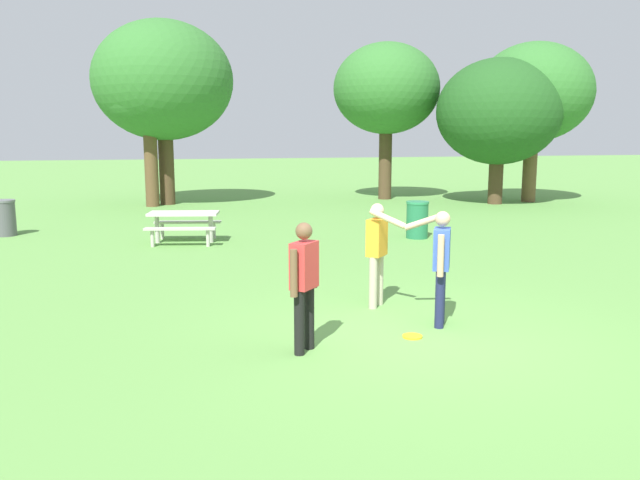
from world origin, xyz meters
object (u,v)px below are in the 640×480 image
at_px(person_thrower, 304,278).
at_px(tree_far_right, 386,89).
at_px(tree_back_left, 534,93).
at_px(trash_can_further_along, 4,218).
at_px(frisbee, 412,336).
at_px(tree_tall_left, 148,96).
at_px(picnic_table_near, 184,220).
at_px(tree_broad_center, 163,81).
at_px(person_bystander, 440,259).
at_px(person_catcher, 378,247).
at_px(trash_can_beside_table, 417,220).
at_px(tree_slender_mid, 499,112).

relative_size(person_thrower, tree_far_right, 0.26).
xyz_separation_m(person_thrower, tree_back_left, (12.30, 15.23, 3.28)).
bearing_deg(trash_can_further_along, person_thrower, -61.48).
relative_size(frisbee, tree_tall_left, 0.05).
height_order(picnic_table_near, tree_broad_center, tree_broad_center).
relative_size(person_bystander, picnic_table_near, 0.85).
relative_size(person_thrower, person_catcher, 1.00).
bearing_deg(person_bystander, trash_can_beside_table, 70.51).
xyz_separation_m(person_thrower, tree_slender_mid, (10.64, 14.86, 2.53)).
height_order(person_bystander, tree_broad_center, tree_broad_center).
height_order(picnic_table_near, tree_slender_mid, tree_slender_mid).
bearing_deg(person_thrower, trash_can_beside_table, 59.47).
relative_size(person_catcher, tree_slender_mid, 0.30).
relative_size(trash_can_beside_table, tree_far_right, 0.15).
height_order(person_catcher, trash_can_further_along, person_catcher).
bearing_deg(trash_can_further_along, frisbee, -55.02).
bearing_deg(frisbee, trash_can_beside_table, 67.82).
distance_m(tree_tall_left, tree_far_right, 9.31).
xyz_separation_m(trash_can_beside_table, tree_back_left, (7.63, 7.31, 3.74)).
xyz_separation_m(tree_tall_left, tree_slender_mid, (12.83, -2.14, -0.56)).
xyz_separation_m(picnic_table_near, tree_far_right, (8.36, 8.99, 3.86)).
bearing_deg(tree_tall_left, person_thrower, -82.68).
relative_size(tree_tall_left, tree_broad_center, 0.80).
height_order(person_catcher, picnic_table_near, person_catcher).
xyz_separation_m(person_thrower, person_catcher, (1.55, 1.81, 0.02)).
height_order(person_thrower, picnic_table_near, person_thrower).
bearing_deg(trash_can_further_along, trash_can_beside_table, -15.26).
distance_m(trash_can_further_along, tree_broad_center, 8.97).
height_order(person_thrower, frisbee, person_thrower).
bearing_deg(tree_broad_center, frisbee, -79.64).
bearing_deg(tree_back_left, person_catcher, -128.69).
xyz_separation_m(tree_slender_mid, tree_back_left, (1.66, 0.37, 0.74)).
xyz_separation_m(tree_broad_center, tree_back_left, (13.94, -2.32, -0.37)).
xyz_separation_m(person_thrower, trash_can_further_along, (-5.87, 10.79, -0.46)).
bearing_deg(tree_back_left, frisbee, -125.66).
xyz_separation_m(person_bystander, tree_broad_center, (-3.74, 16.90, 3.63)).
height_order(trash_can_beside_table, trash_can_further_along, same).
distance_m(trash_can_further_along, tree_far_right, 15.15).
xyz_separation_m(person_thrower, tree_far_right, (7.10, 17.57, 3.48)).
bearing_deg(tree_back_left, trash_can_further_along, -166.28).
bearing_deg(tree_far_right, trash_can_further_along, -152.43).
relative_size(person_bystander, tree_slender_mid, 0.30).
bearing_deg(frisbee, tree_tall_left, 102.48).
height_order(person_thrower, trash_can_further_along, person_thrower).
distance_m(person_bystander, tree_broad_center, 17.69).
bearing_deg(trash_can_beside_table, trash_can_further_along, 164.74).
bearing_deg(frisbee, trash_can_further_along, 124.98).
relative_size(trash_can_beside_table, tree_back_left, 0.16).
distance_m(frisbee, trash_can_further_along, 12.91).
bearing_deg(tree_slender_mid, tree_back_left, 12.61).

